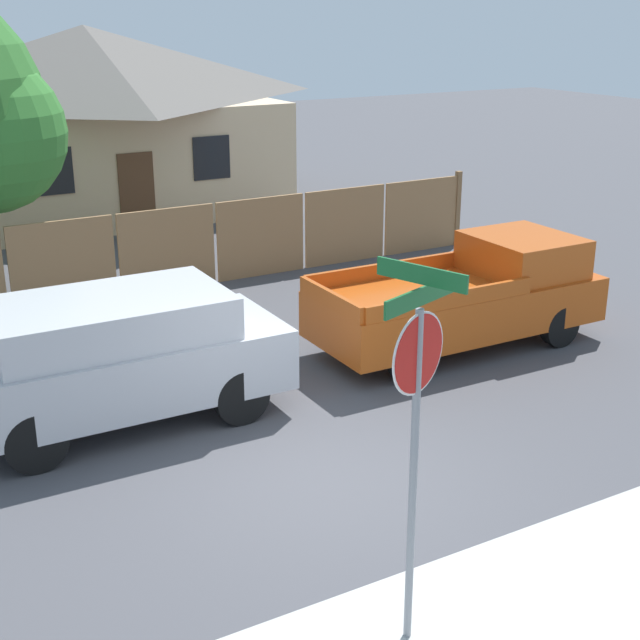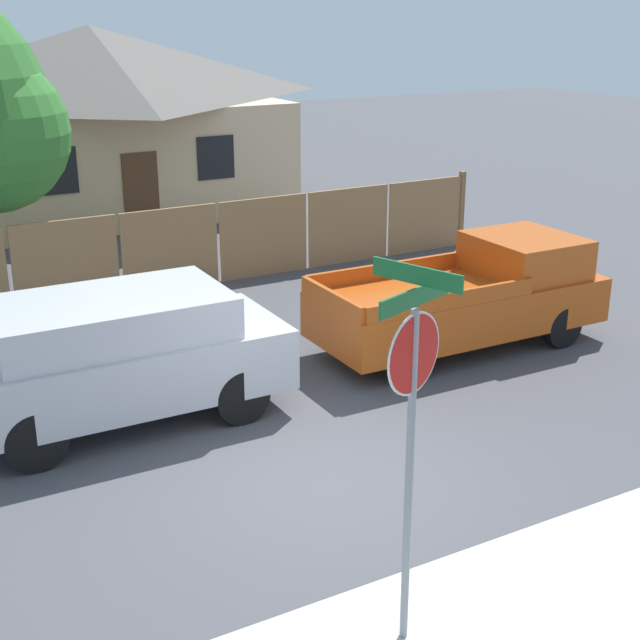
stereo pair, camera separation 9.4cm
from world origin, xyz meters
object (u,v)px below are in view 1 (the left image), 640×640
object	(u,v)px
house	(90,115)
stop_sign	(416,396)
red_suv	(118,354)
orange_pickup	(469,296)

from	to	relation	value
house	stop_sign	size ratio (longest dim) A/B	2.79
house	red_suv	bearing A→B (deg)	-105.14
house	red_suv	xyz separation A→B (m)	(-3.74, -13.82, -1.57)
stop_sign	house	bearing A→B (deg)	61.67
orange_pickup	red_suv	bearing A→B (deg)	-179.51
red_suv	stop_sign	distance (m)	5.82
house	orange_pickup	size ratio (longest dim) A/B	1.98
house	stop_sign	distance (m)	19.63
house	orange_pickup	distance (m)	14.10
orange_pickup	stop_sign	distance (m)	7.74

